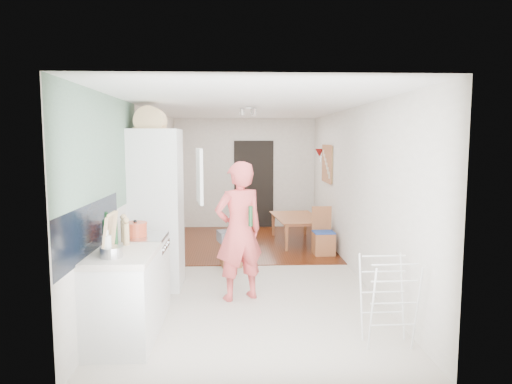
{
  "coord_description": "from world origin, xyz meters",
  "views": [
    {
      "loc": [
        -0.17,
        -6.93,
        2.0
      ],
      "look_at": [
        0.12,
        0.2,
        1.19
      ],
      "focal_mm": 32.0,
      "sensor_mm": 36.0,
      "label": 1
    }
  ],
  "objects": [
    {
      "name": "pepper_mill_front",
      "position": [
        -1.33,
        -2.25,
        1.03
      ],
      "size": [
        0.06,
        0.06,
        0.23
      ],
      "primitive_type": "cylinder",
      "rotation": [
        0.0,
        0.0,
        -0.02
      ],
      "color": "#DCAF7C",
      "rests_on": "worktop"
    },
    {
      "name": "stool",
      "position": [
        -0.28,
        0.19,
        0.2
      ],
      "size": [
        0.36,
        0.36,
        0.4
      ],
      "primitive_type": null,
      "rotation": [
        0.0,
        0.0,
        0.2
      ],
      "color": "#9A5330",
      "rests_on": "floor"
    },
    {
      "name": "chopping_boards",
      "position": [
        -1.39,
        -2.62,
        1.12
      ],
      "size": [
        0.05,
        0.3,
        0.4
      ],
      "primitive_type": null,
      "rotation": [
        0.0,
        0.0,
        -0.03
      ],
      "color": "#DCAF7C",
      "rests_on": "worktop"
    },
    {
      "name": "bottle_c",
      "position": [
        -1.38,
        -2.76,
        1.02
      ],
      "size": [
        0.1,
        0.1,
        0.21
      ],
      "primitive_type": "cylinder",
      "rotation": [
        0.0,
        0.0,
        -0.15
      ],
      "color": "silver",
      "rests_on": "worktop"
    },
    {
      "name": "range_cooker",
      "position": [
        -1.3,
        -1.8,
        0.44
      ],
      "size": [
        0.6,
        0.6,
        0.88
      ],
      "primitive_type": "cube",
      "color": "silver",
      "rests_on": "room_shell"
    },
    {
      "name": "doorway_recess",
      "position": [
        0.2,
        3.48,
        1.0
      ],
      "size": [
        0.9,
        0.04,
        2.0
      ],
      "primitive_type": "cube",
      "color": "black",
      "rests_on": "room_shell"
    },
    {
      "name": "dining_chair",
      "position": [
        1.33,
        0.85,
        0.42
      ],
      "size": [
        0.37,
        0.37,
        0.84
      ],
      "primitive_type": null,
      "rotation": [
        0.0,
        0.0,
        0.05
      ],
      "color": "#9A5330",
      "rests_on": "floor"
    },
    {
      "name": "grey_drape",
      "position": [
        -0.28,
        0.17,
        0.49
      ],
      "size": [
        0.47,
        0.47,
        0.17
      ],
      "primitive_type": "cube",
      "rotation": [
        0.0,
        0.0,
        0.26
      ],
      "color": "slate",
      "rests_on": "stool"
    },
    {
      "name": "held_bottle",
      "position": [
        -0.02,
        -1.47,
        1.09
      ],
      "size": [
        0.05,
        0.05,
        0.25
      ],
      "primitive_type": "cylinder",
      "color": "#194322",
      "rests_on": "person"
    },
    {
      "name": "floor",
      "position": [
        0.0,
        0.0,
        0.0
      ],
      "size": [
        3.2,
        7.0,
        0.01
      ],
      "primitive_type": "cube",
      "color": "beige",
      "rests_on": "ground"
    },
    {
      "name": "person",
      "position": [
        -0.16,
        -1.32,
        1.03
      ],
      "size": [
        0.89,
        0.75,
        2.06
      ],
      "primitive_type": "imported",
      "rotation": [
        0.0,
        0.0,
        3.55
      ],
      "color": "#D84D4D",
      "rests_on": "floor"
    },
    {
      "name": "sage_wall_panel",
      "position": [
        -1.59,
        -2.0,
        1.85
      ],
      "size": [
        0.02,
        3.0,
        1.3
      ],
      "primitive_type": "cube",
      "color": "gray",
      "rests_on": "room_shell"
    },
    {
      "name": "fridge_housing",
      "position": [
        -1.27,
        -0.78,
        1.07
      ],
      "size": [
        0.66,
        0.66,
        2.15
      ],
      "primitive_type": "cube",
      "color": "silver",
      "rests_on": "room_shell"
    },
    {
      "name": "worktop",
      "position": [
        -1.3,
        -2.55,
        0.89
      ],
      "size": [
        0.62,
        0.92,
        0.06
      ],
      "primitive_type": "cube",
      "color": "beige",
      "rests_on": "room_shell"
    },
    {
      "name": "red_casserole",
      "position": [
        -1.33,
        -1.8,
        1.0
      ],
      "size": [
        0.28,
        0.28,
        0.16
      ],
      "primitive_type": "cylinder",
      "rotation": [
        0.0,
        0.0,
        -0.04
      ],
      "color": "#C84728",
      "rests_on": "cooker_top"
    },
    {
      "name": "bottle_a",
      "position": [
        -1.44,
        -2.54,
        1.08
      ],
      "size": [
        0.08,
        0.08,
        0.32
      ],
      "primitive_type": "cylinder",
      "rotation": [
        0.0,
        0.0,
        -0.08
      ],
      "color": "#194322",
      "rests_on": "worktop"
    },
    {
      "name": "room_shell",
      "position": [
        0.0,
        0.0,
        1.25
      ],
      "size": [
        3.2,
        7.0,
        2.5
      ],
      "primitive_type": null,
      "color": "silver",
      "rests_on": "ground"
    },
    {
      "name": "base_cabinet",
      "position": [
        -1.3,
        -2.55,
        0.43
      ],
      "size": [
        0.6,
        0.9,
        0.86
      ],
      "primitive_type": "cube",
      "color": "silver",
      "rests_on": "room_shell"
    },
    {
      "name": "pinboard",
      "position": [
        1.58,
        1.9,
        1.55
      ],
      "size": [
        0.03,
        0.9,
        0.7
      ],
      "primitive_type": "cube",
      "color": "tan",
      "rests_on": "room_shell"
    },
    {
      "name": "drying_rack",
      "position": [
        1.29,
        -2.69,
        0.44
      ],
      "size": [
        0.46,
        0.42,
        0.87
      ],
      "primitive_type": null,
      "rotation": [
        0.0,
        0.0,
        0.03
      ],
      "color": "silver",
      "rests_on": "floor"
    },
    {
      "name": "steel_pan",
      "position": [
        -1.34,
        -2.76,
        0.97
      ],
      "size": [
        0.24,
        0.24,
        0.1
      ],
      "primitive_type": "cylinder",
      "rotation": [
        0.0,
        0.0,
        0.22
      ],
      "color": "silver",
      "rests_on": "worktop"
    },
    {
      "name": "pepper_mill_back",
      "position": [
        -1.39,
        -2.09,
        1.04
      ],
      "size": [
        0.08,
        0.08,
        0.24
      ],
      "primitive_type": "cylinder",
      "rotation": [
        0.0,
        0.0,
        0.32
      ],
      "color": "#DCAF7C",
      "rests_on": "worktop"
    },
    {
      "name": "bottle_b",
      "position": [
        -1.42,
        -2.35,
        1.06
      ],
      "size": [
        0.08,
        0.08,
        0.29
      ],
      "primitive_type": "cylinder",
      "rotation": [
        0.0,
        0.0,
        0.26
      ],
      "color": "#194322",
      "rests_on": "worktop"
    },
    {
      "name": "wall_sconce",
      "position": [
        1.54,
        2.55,
        1.75
      ],
      "size": [
        0.18,
        0.18,
        0.16
      ],
      "primitive_type": "cone",
      "color": "maroon",
      "rests_on": "room_shell"
    },
    {
      "name": "dining_table",
      "position": [
        1.01,
        1.82,
        0.22
      ],
      "size": [
        0.83,
        1.33,
        0.45
      ],
      "primitive_type": "imported",
      "rotation": [
        0.0,
        0.0,
        1.67
      ],
      "color": "#9A5330",
      "rests_on": "floor"
    },
    {
      "name": "pinboard_frame",
      "position": [
        1.57,
        1.9,
        1.55
      ],
      "size": [
        0.0,
        0.94,
        0.74
      ],
      "primitive_type": "cube",
      "color": "#9A5330",
      "rests_on": "room_shell"
    },
    {
      "name": "fridge_interior",
      "position": [
        -0.96,
        -0.78,
        1.55
      ],
      "size": [
        0.02,
        0.52,
        0.66
      ],
      "primitive_type": "cube",
      "color": "white",
      "rests_on": "room_shell"
    },
    {
      "name": "fridge_door",
      "position": [
        -0.66,
        -1.08,
        1.55
      ],
      "size": [
        0.14,
        0.56,
        0.7
      ],
      "primitive_type": "cube",
      "rotation": [
        0.0,
        0.0,
        -1.4
      ],
      "color": "silver",
      "rests_on": "room_shell"
    },
    {
      "name": "tile_splashback",
      "position": [
        -1.59,
        -2.55,
        1.15
      ],
      "size": [
        0.02,
        1.9,
        0.5
      ],
      "primitive_type": "cube",
      "color": "black",
      "rests_on": "room_shell"
    },
    {
      "name": "cooker_top",
      "position": [
        -1.3,
        -1.8,
        0.9
      ],
      "size": [
        0.6,
        0.6,
        0.04
      ],
      "primitive_type": "cube",
      "color": "silver",
      "rests_on": "room_shell"
    },
    {
      "name": "bread_bin",
      "position": [
        -1.31,
        -0.81,
        2.26
      ],
      "size": [
        0.45,
        0.43,
        0.21
      ],
      "primitive_type": null,
      "rotation": [
        0.0,
        0.0,
        0.14
      ],
      "color": "#DCAF7C",
      "rests_on": "fridge_housing"
    },
    {
      "name": "wood_floor_overlay",
      "position": [
        0.0,
        1.85,
        0.01
      ],
      "size": [
        3.2,
        3.3,
        0.01
      ],
      "primitive_type": "cube",
      "color": "#571E0F",
      "rests_on": "room_shell"
    }
  ]
}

